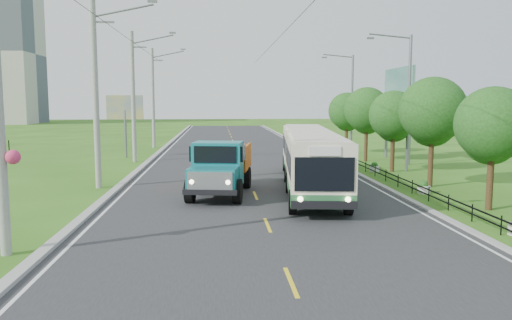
{
  "coord_description": "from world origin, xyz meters",
  "views": [
    {
      "loc": [
        -1.86,
        -18.29,
        4.63
      ],
      "look_at": [
        -0.04,
        5.1,
        1.9
      ],
      "focal_mm": 35.0,
      "sensor_mm": 36.0,
      "label": 1
    }
  ],
  "objects": [
    {
      "name": "bus",
      "position": [
        3.08,
        8.03,
        1.83
      ],
      "size": [
        4.28,
        15.9,
        3.04
      ],
      "rotation": [
        0.0,
        0.0,
        -0.11
      ],
      "color": "#2A6A38",
      "rests_on": "ground"
    },
    {
      "name": "centre_dash",
      "position": [
        0.0,
        0.0,
        0.02
      ],
      "size": [
        0.12,
        2.2,
        0.0
      ],
      "primitive_type": "cube",
      "color": "yellow",
      "rests_on": "road"
    },
    {
      "name": "edge_line_right",
      "position": [
        6.65,
        20.0,
        0.02
      ],
      "size": [
        0.12,
        120.0,
        0.0
      ],
      "primitive_type": "cube",
      "color": "silver",
      "rests_on": "road"
    },
    {
      "name": "dump_truck",
      "position": [
        -1.69,
        6.52,
        1.54
      ],
      "size": [
        3.45,
        6.79,
        2.73
      ],
      "rotation": [
        0.0,
        0.0,
        -0.16
      ],
      "color": "#14747D",
      "rests_on": "ground"
    },
    {
      "name": "pole_far",
      "position": [
        -8.26,
        33.0,
        5.09
      ],
      "size": [
        3.51,
        0.32,
        10.0
      ],
      "color": "gray",
      "rests_on": "ground"
    },
    {
      "name": "planter_far",
      "position": [
        8.6,
        22.0,
        0.29
      ],
      "size": [
        0.64,
        0.64,
        0.67
      ],
      "color": "silver",
      "rests_on": "ground"
    },
    {
      "name": "curb_right",
      "position": [
        7.15,
        20.0,
        0.05
      ],
      "size": [
        0.3,
        120.0,
        0.1
      ],
      "primitive_type": "cube",
      "color": "#9E9E99",
      "rests_on": "ground"
    },
    {
      "name": "tree_fourth",
      "position": [
        9.86,
        14.14,
        3.59
      ],
      "size": [
        3.24,
        3.31,
        5.4
      ],
      "color": "#382314",
      "rests_on": "ground"
    },
    {
      "name": "ground",
      "position": [
        0.0,
        0.0,
        0.0
      ],
      "size": [
        240.0,
        240.0,
        0.0
      ],
      "primitive_type": "plane",
      "color": "#2D5C15",
      "rests_on": "ground"
    },
    {
      "name": "planter_near",
      "position": [
        8.6,
        6.0,
        0.29
      ],
      "size": [
        0.64,
        0.64,
        0.67
      ],
      "color": "silver",
      "rests_on": "ground"
    },
    {
      "name": "railing_right",
      "position": [
        8.0,
        14.0,
        0.3
      ],
      "size": [
        0.04,
        40.0,
        0.6
      ],
      "primitive_type": "cube",
      "color": "black",
      "rests_on": "ground"
    },
    {
      "name": "pole_near",
      "position": [
        -8.26,
        9.0,
        5.09
      ],
      "size": [
        3.51,
        0.32,
        10.0
      ],
      "color": "gray",
      "rests_on": "ground"
    },
    {
      "name": "curb_left",
      "position": [
        -7.2,
        20.0,
        0.07
      ],
      "size": [
        0.4,
        120.0,
        0.15
      ],
      "primitive_type": "cube",
      "color": "#9E9E99",
      "rests_on": "ground"
    },
    {
      "name": "edge_line_left",
      "position": [
        -6.65,
        20.0,
        0.02
      ],
      "size": [
        0.12,
        120.0,
        0.0
      ],
      "primitive_type": "cube",
      "color": "silver",
      "rests_on": "road"
    },
    {
      "name": "streetlight_far",
      "position": [
        10.64,
        28.0,
        4.9
      ],
      "size": [
        3.02,
        0.2,
        9.07
      ],
      "color": "slate",
      "rests_on": "ground"
    },
    {
      "name": "streetlight_mid",
      "position": [
        10.64,
        14.0,
        4.9
      ],
      "size": [
        3.02,
        0.2,
        9.07
      ],
      "color": "slate",
      "rests_on": "ground"
    },
    {
      "name": "road",
      "position": [
        0.0,
        20.0,
        0.01
      ],
      "size": [
        14.0,
        120.0,
        0.02
      ],
      "primitive_type": "cube",
      "color": "#28282B",
      "rests_on": "ground"
    },
    {
      "name": "tree_second",
      "position": [
        9.86,
        2.14,
        3.52
      ],
      "size": [
        3.18,
        3.26,
        5.3
      ],
      "color": "#382314",
      "rests_on": "ground"
    },
    {
      "name": "billboard_right",
      "position": [
        12.3,
        20.0,
        5.34
      ],
      "size": [
        0.24,
        6.0,
        7.3
      ],
      "color": "slate",
      "rests_on": "ground"
    },
    {
      "name": "billboard_left",
      "position": [
        -9.5,
        24.0,
        3.87
      ],
      "size": [
        3.0,
        0.2,
        5.2
      ],
      "color": "slate",
      "rests_on": "ground"
    },
    {
      "name": "pole_mid",
      "position": [
        -8.26,
        21.0,
        5.09
      ],
      "size": [
        3.51,
        0.32,
        10.0
      ],
      "color": "gray",
      "rests_on": "ground"
    },
    {
      "name": "tree_third",
      "position": [
        9.86,
        8.14,
        3.99
      ],
      "size": [
        3.6,
        3.62,
        6.0
      ],
      "color": "#382314",
      "rests_on": "ground"
    },
    {
      "name": "planter_mid",
      "position": [
        8.6,
        14.0,
        0.29
      ],
      "size": [
        0.64,
        0.64,
        0.67
      ],
      "color": "silver",
      "rests_on": "ground"
    },
    {
      "name": "tree_back",
      "position": [
        9.86,
        26.14,
        3.65
      ],
      "size": [
        3.3,
        3.36,
        5.5
      ],
      "color": "#382314",
      "rests_on": "ground"
    },
    {
      "name": "tree_fifth",
      "position": [
        9.86,
        20.14,
        3.85
      ],
      "size": [
        3.48,
        3.52,
        5.8
      ],
      "color": "#382314",
      "rests_on": "ground"
    }
  ]
}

